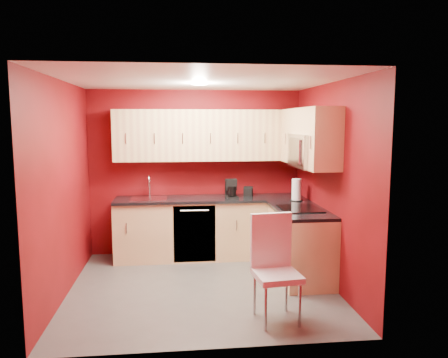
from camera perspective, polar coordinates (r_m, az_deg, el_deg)
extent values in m
plane|color=#4E4B49|center=(5.56, -2.87, -13.88)|extent=(3.20, 3.20, 0.00)
plane|color=white|center=(5.20, -3.06, 12.73)|extent=(3.20, 3.20, 0.00)
plane|color=maroon|center=(6.72, -3.71, 0.86)|extent=(3.20, 0.00, 3.20)
plane|color=maroon|center=(3.76, -1.62, -4.39)|extent=(3.20, 0.00, 3.20)
plane|color=maroon|center=(5.39, -20.22, -1.24)|extent=(0.00, 3.00, 3.00)
plane|color=maroon|center=(5.56, 13.73, -0.73)|extent=(0.00, 3.00, 3.00)
cube|color=#E8BD85|center=(6.58, -1.78, -6.49)|extent=(2.80, 0.60, 0.87)
cube|color=#E8BD85|center=(5.87, 9.86, -8.34)|extent=(0.60, 1.30, 0.87)
cube|color=black|center=(6.47, -1.79, -2.61)|extent=(2.80, 0.63, 0.04)
cube|color=black|center=(5.74, 9.86, -4.01)|extent=(0.63, 1.27, 0.04)
cube|color=#EAC884|center=(6.52, -1.92, 5.73)|extent=(2.80, 0.35, 0.75)
cube|color=#EAC884|center=(6.28, 9.68, 5.56)|extent=(0.35, 0.57, 0.75)
cube|color=#EAC884|center=(5.18, 13.20, 5.09)|extent=(0.35, 0.22, 0.75)
cube|color=#EAC884|center=(5.64, 11.59, 7.45)|extent=(0.35, 0.76, 0.33)
cube|color=silver|center=(5.64, 11.25, 3.64)|extent=(0.40, 0.76, 0.42)
cube|color=black|center=(5.59, 9.39, 3.65)|extent=(0.02, 0.62, 0.33)
cylinder|color=silver|center=(5.36, 9.84, 3.49)|extent=(0.02, 0.02, 0.29)
cube|color=black|center=(5.70, 9.91, -3.84)|extent=(0.50, 0.55, 0.01)
cube|color=silver|center=(6.46, -9.78, -2.60)|extent=(0.52, 0.42, 0.02)
cylinder|color=silver|center=(6.63, -9.70, -1.15)|extent=(0.02, 0.02, 0.26)
torus|color=silver|center=(6.55, -9.76, -0.12)|extent=(0.02, 0.16, 0.16)
cylinder|color=silver|center=(6.49, -9.79, -0.73)|extent=(0.02, 0.02, 0.12)
cube|color=black|center=(6.29, -3.86, -7.17)|extent=(0.60, 0.02, 0.82)
cylinder|color=white|center=(5.50, -3.24, 12.29)|extent=(0.20, 0.20, 0.01)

